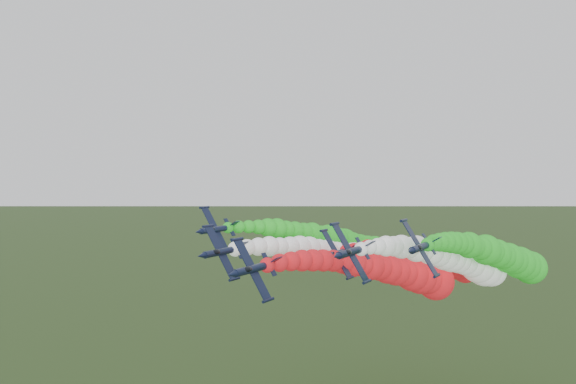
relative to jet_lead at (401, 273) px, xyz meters
name	(u,v)px	position (x,y,z in m)	size (l,w,h in m)	color
jet_lead	(401,273)	(0.00, 0.00, 0.00)	(14.79, 72.86, 19.79)	#111934
jet_inner_left	(367,261)	(-9.94, 6.34, 0.84)	(14.43, 72.51, 19.44)	#111934
jet_inner_right	(462,261)	(10.09, 9.49, 1.93)	(14.17, 72.25, 19.18)	#111934
jet_outer_left	(347,244)	(-19.29, 16.28, 3.16)	(14.19, 72.26, 19.20)	#111934
jet_outer_right	(505,258)	(17.54, 17.41, 2.22)	(14.49, 72.56, 19.50)	#111934
jet_trail	(434,260)	(0.65, 22.81, -0.36)	(14.10, 72.17, 19.11)	#111934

